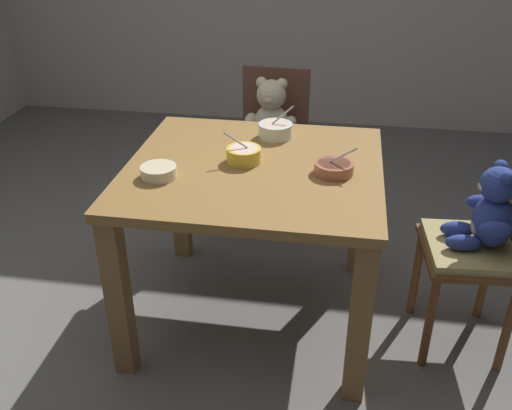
# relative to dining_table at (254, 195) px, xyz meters

# --- Properties ---
(ground_plane) EXTENTS (5.20, 5.20, 0.04)m
(ground_plane) POSITION_rel_dining_table_xyz_m (0.00, 0.00, -0.64)
(ground_plane) COLOR #64625F
(dining_table) EXTENTS (1.03, 0.97, 0.76)m
(dining_table) POSITION_rel_dining_table_xyz_m (0.00, 0.00, 0.00)
(dining_table) COLOR olive
(dining_table) RESTS_ON ground_plane
(teddy_chair_far_center) EXTENTS (0.44, 0.42, 0.87)m
(teddy_chair_far_center) POSITION_rel_dining_table_xyz_m (-0.06, 0.91, -0.05)
(teddy_chair_far_center) COLOR brown
(teddy_chair_far_center) RESTS_ON ground_plane
(teddy_chair_near_right) EXTENTS (0.39, 0.42, 0.89)m
(teddy_chair_near_right) POSITION_rel_dining_table_xyz_m (0.92, -0.04, -0.06)
(teddy_chair_near_right) COLOR brown
(teddy_chair_near_right) RESTS_ON ground_plane
(porridge_bowl_terracotta_near_right) EXTENTS (0.17, 0.16, 0.12)m
(porridge_bowl_terracotta_near_right) POSITION_rel_dining_table_xyz_m (0.32, -0.02, 0.16)
(porridge_bowl_terracotta_near_right) COLOR #B3694E
(porridge_bowl_terracotta_near_right) RESTS_ON dining_table
(porridge_bowl_yellow_center) EXTENTS (0.15, 0.14, 0.13)m
(porridge_bowl_yellow_center) POSITION_rel_dining_table_xyz_m (-0.05, 0.03, 0.17)
(porridge_bowl_yellow_center) COLOR yellow
(porridge_bowl_yellow_center) RESTS_ON dining_table
(porridge_bowl_cream_near_left) EXTENTS (0.14, 0.14, 0.05)m
(porridge_bowl_cream_near_left) POSITION_rel_dining_table_xyz_m (-0.35, -0.17, 0.16)
(porridge_bowl_cream_near_left) COLOR beige
(porridge_bowl_cream_near_left) RESTS_ON dining_table
(porridge_bowl_white_far_center) EXTENTS (0.15, 0.15, 0.14)m
(porridge_bowl_white_far_center) POSITION_rel_dining_table_xyz_m (0.05, 0.31, 0.17)
(porridge_bowl_white_far_center) COLOR silver
(porridge_bowl_white_far_center) RESTS_ON dining_table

